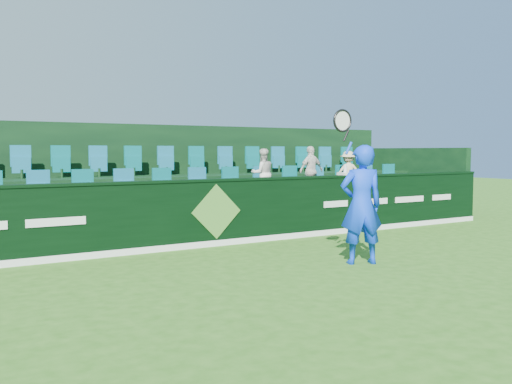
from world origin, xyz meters
TOP-DOWN VIEW (x-y plane):
  - ground at (0.00, 0.00)m, footprint 60.00×60.00m
  - sponsor_hoarding at (0.00, 4.00)m, footprint 16.00×0.25m
  - stand_tier_front at (0.00, 5.10)m, footprint 16.00×2.00m
  - stand_tier_back at (0.00, 7.00)m, footprint 16.00×1.80m
  - stand_rear at (0.00, 7.44)m, footprint 16.00×4.10m
  - seat_row_front at (0.00, 5.50)m, footprint 13.50×0.50m
  - seat_row_back at (0.00, 7.30)m, footprint 13.50×0.50m
  - tennis_player at (1.24, 1.03)m, footprint 1.21×0.72m
  - spectator_left at (1.90, 5.12)m, footprint 0.65×0.56m
  - spectator_middle at (3.33, 5.12)m, footprint 0.74×0.35m
  - spectator_right at (4.54, 5.12)m, footprint 0.82×0.68m
  - towel at (3.53, 4.00)m, footprint 0.41×0.27m
  - drinks_bottle at (3.47, 4.00)m, footprint 0.08×0.08m

SIDE VIEW (x-z plane):
  - ground at x=0.00m, z-range 0.00..0.00m
  - stand_tier_front at x=0.00m, z-range 0.00..0.80m
  - stand_tier_back at x=0.00m, z-range 0.00..1.30m
  - sponsor_hoarding at x=0.00m, z-range 0.00..1.35m
  - tennis_player at x=1.24m, z-range -0.31..2.34m
  - seat_row_front at x=0.00m, z-range 0.80..1.40m
  - stand_rear at x=0.00m, z-range -0.08..2.52m
  - spectator_right at x=4.54m, z-range 0.80..1.91m
  - towel at x=3.53m, z-range 1.35..1.41m
  - spectator_left at x=1.90m, z-range 0.80..1.96m
  - spectator_middle at x=3.33m, z-range 0.80..2.03m
  - drinks_bottle at x=3.47m, z-range 1.35..1.59m
  - seat_row_back at x=0.00m, z-range 1.30..1.90m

